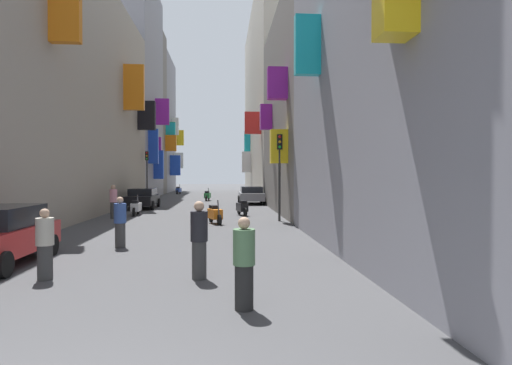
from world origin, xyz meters
TOP-DOWN VIEW (x-y plane):
  - ground_plane at (0.00, 30.00)m, footprint 140.00×140.00m
  - building_left_mid_a at (-7.99, 22.68)m, footprint 7.39×25.52m
  - building_left_mid_b at (-7.99, 41.13)m, footprint 7.37×11.40m
  - building_left_mid_c at (-7.97, 48.52)m, footprint 7.28×3.37m
  - building_left_far at (-7.98, 55.10)m, footprint 7.31×9.80m
  - building_right_mid_a at (7.99, 23.73)m, footprint 6.99×14.57m
  - building_right_mid_b at (8.00, 45.51)m, footprint 7.39×28.98m
  - parked_car_black at (-3.68, 26.76)m, footprint 1.96×3.95m
  - parked_car_grey at (3.99, 30.65)m, footprint 2.00×4.17m
  - scooter_white at (-3.12, 21.83)m, footprint 0.48×1.99m
  - scooter_black at (2.86, 21.24)m, footprint 0.67×1.80m
  - scooter_blue at (-3.41, 48.04)m, footprint 0.60×1.86m
  - scooter_green at (0.42, 34.93)m, footprint 0.57×1.91m
  - scooter_orange at (1.41, 17.23)m, footprint 0.75×1.78m
  - pedestrian_crossing at (2.15, 4.34)m, footprint 0.54×0.54m
  - pedestrian_near_left at (-3.92, 20.01)m, footprint 0.47×0.47m
  - pedestrian_near_right at (-1.44, 10.87)m, footprint 0.53×0.53m
  - pedestrian_mid_street at (-2.10, 6.77)m, footprint 0.48×0.48m
  - pedestrian_far_away at (1.27, 6.58)m, footprint 0.49×0.49m
  - traffic_light_near_corner at (4.57, 18.14)m, footprint 0.26×0.34m
  - traffic_light_far_corner at (-4.60, 33.96)m, footprint 0.26×0.34m

SIDE VIEW (x-z plane):
  - ground_plane at x=0.00m, z-range 0.00..0.00m
  - scooter_black at x=2.86m, z-range -0.10..1.03m
  - scooter_orange at x=1.41m, z-range -0.10..1.03m
  - scooter_blue at x=-3.41m, z-range -0.10..1.03m
  - scooter_green at x=0.42m, z-range -0.10..1.03m
  - scooter_white at x=-3.12m, z-range -0.10..1.03m
  - parked_car_black at x=-3.68m, z-range 0.05..1.40m
  - parked_car_grey at x=3.99m, z-range 0.05..1.41m
  - pedestrian_mid_street at x=-2.10m, z-range -0.01..1.55m
  - pedestrian_crossing at x=2.15m, z-range -0.01..1.58m
  - pedestrian_near_right at x=-1.44m, z-range -0.01..1.60m
  - pedestrian_far_away at x=1.27m, z-range 0.00..1.72m
  - pedestrian_near_left at x=-3.92m, z-range 0.00..1.76m
  - traffic_light_far_corner at x=-4.60m, z-range 0.77..5.01m
  - traffic_light_near_corner at x=4.57m, z-range 0.77..5.05m
  - building_right_mid_a at x=7.99m, z-range 0.00..12.26m
  - building_left_mid_a at x=-7.99m, z-range 0.00..13.91m
  - building_left_far at x=-7.98m, z-range -0.01..17.57m
  - building_left_mid_c at x=-7.97m, z-range -0.02..18.67m
  - building_right_mid_b at x=8.00m, z-range -0.01..20.84m
  - building_left_mid_b at x=-7.99m, z-range -0.02..21.32m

